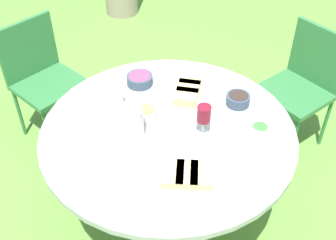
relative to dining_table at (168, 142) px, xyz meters
name	(u,v)px	position (x,y,z in m)	size (l,w,h in m)	color
ground_plane	(168,213)	(0.00, 0.00, -0.63)	(40.00, 40.00, 0.00)	#5B8C38
dining_table	(168,142)	(0.00, 0.00, 0.00)	(1.36, 1.36, 0.73)	#4C4C51
chair_near_left	(304,80)	(0.41, 1.13, -0.11)	(0.56, 0.54, 0.89)	#2D6B38
chair_near_right	(41,73)	(-1.22, 0.22, -0.11)	(0.49, 0.51, 0.89)	#2D6B38
water_pitcher	(134,121)	(-0.12, -0.14, 0.20)	(0.10, 0.10, 0.20)	silver
wine_glass	(204,115)	(0.17, 0.07, 0.22)	(0.07, 0.07, 0.17)	silver
platter_bread_main	(187,176)	(0.27, -0.26, 0.13)	(0.37, 0.35, 0.06)	white
platter_charcuterie	(188,91)	(-0.05, 0.31, 0.14)	(0.31, 0.41, 0.08)	white
bowl_fries	(145,113)	(-0.16, 0.02, 0.13)	(0.13, 0.13, 0.05)	silver
bowl_salad	(260,129)	(0.43, 0.22, 0.13)	(0.10, 0.10, 0.05)	silver
bowl_olives	(238,99)	(0.22, 0.39, 0.14)	(0.13, 0.13, 0.06)	#334256
bowl_dip_red	(140,79)	(-0.36, 0.25, 0.14)	(0.16, 0.16, 0.06)	#334256
cup_water_near	(117,97)	(-0.35, 0.02, 0.16)	(0.07, 0.07, 0.11)	silver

